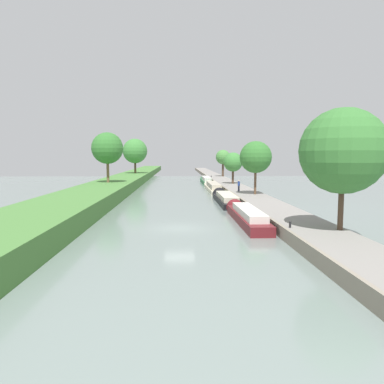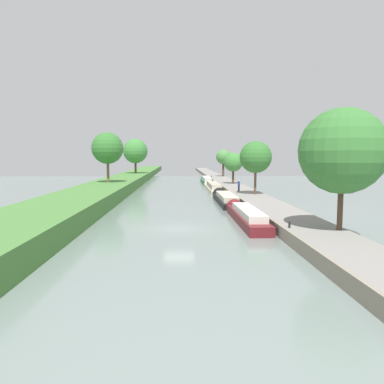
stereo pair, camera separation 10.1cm
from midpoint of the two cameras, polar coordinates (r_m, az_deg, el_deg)
ground_plane at (r=30.61m, az=-2.05°, el=-5.69°), size 160.00×160.00×0.00m
left_grassy_bank at (r=32.42m, az=-22.32°, el=-3.88°), size 7.20×260.00×1.77m
right_towpath at (r=32.03m, az=15.56°, el=-4.56°), size 4.13×260.00×0.90m
stone_quay at (r=31.43m, az=11.74°, el=-4.62°), size 0.25×260.00×0.95m
narrowboat_maroon at (r=33.91m, az=8.36°, el=-3.62°), size 1.91×13.62×1.91m
narrowboat_black at (r=47.63m, az=5.14°, el=-1.01°), size 2.19×13.87×2.08m
narrowboat_cream at (r=63.92m, az=3.22°, el=0.77°), size 1.97×16.82×2.08m
narrowboat_green at (r=81.20m, az=2.16°, el=1.82°), size 1.80×14.81×2.00m
tree_rightbank_near at (r=26.95m, az=22.49°, el=5.94°), size 5.89×5.89×8.40m
tree_rightbank_midnear at (r=49.38m, az=9.89°, el=5.39°), size 4.26×4.26×7.11m
tree_rightbank_midfar at (r=68.14m, az=6.40°, el=4.66°), size 3.56×3.56×5.80m
tree_rightbank_far at (r=92.76m, az=4.84°, el=5.44°), size 3.65×3.65×6.72m
tree_leftbank_downstream at (r=91.85m, az=-8.96°, el=6.35°), size 6.06×6.06×8.55m
tree_leftbank_upstream at (r=60.25m, az=-13.17°, el=6.69°), size 5.05×5.05×8.04m
person_walking at (r=53.34m, az=7.29°, el=1.04°), size 0.34×0.34×1.66m
mooring_bollard_near at (r=27.04m, az=15.02°, el=-4.95°), size 0.16×0.16×0.45m
mooring_bollard_far at (r=87.98m, az=3.00°, el=2.44°), size 0.16×0.16×0.45m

